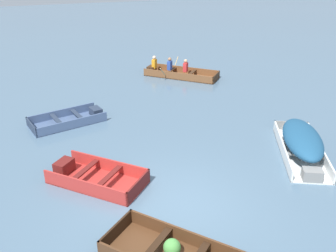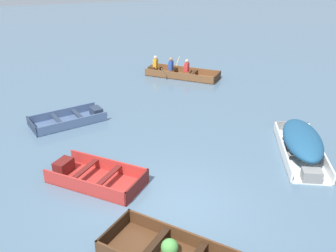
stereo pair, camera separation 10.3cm
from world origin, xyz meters
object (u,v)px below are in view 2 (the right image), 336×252
object	(u,v)px
skiff_red_near_moored	(92,176)
skiff_white_mid_moored	(302,142)
skiff_slate_blue_far_moored	(71,119)
rowboat_wooden_brown_with_crew	(178,72)

from	to	relation	value
skiff_red_near_moored	skiff_white_mid_moored	xyz separation A→B (m)	(6.36, -0.54, 0.32)
skiff_slate_blue_far_moored	rowboat_wooden_brown_with_crew	xyz separation A→B (m)	(5.60, 4.01, 0.08)
skiff_slate_blue_far_moored	rowboat_wooden_brown_with_crew	size ratio (longest dim) A/B	0.81
skiff_red_near_moored	skiff_slate_blue_far_moored	bearing A→B (deg)	93.10
skiff_red_near_moored	skiff_white_mid_moored	bearing A→B (deg)	-4.81
skiff_red_near_moored	skiff_slate_blue_far_moored	distance (m)	4.18
skiff_white_mid_moored	skiff_slate_blue_far_moored	bearing A→B (deg)	144.45
rowboat_wooden_brown_with_crew	skiff_red_near_moored	bearing A→B (deg)	-123.30
skiff_red_near_moored	rowboat_wooden_brown_with_crew	xyz separation A→B (m)	(5.38, 8.18, 0.06)
skiff_red_near_moored	rowboat_wooden_brown_with_crew	world-z (taller)	rowboat_wooden_brown_with_crew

